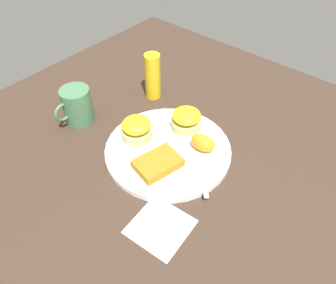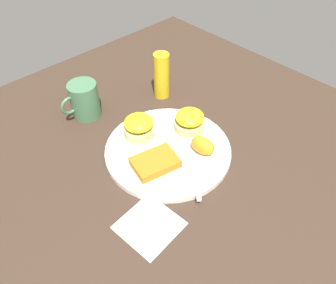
% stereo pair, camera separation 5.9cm
% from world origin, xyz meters
% --- Properties ---
extents(ground_plane, '(1.10, 1.10, 0.00)m').
position_xyz_m(ground_plane, '(0.00, 0.00, 0.00)').
color(ground_plane, '#38281E').
extents(plate, '(0.30, 0.30, 0.01)m').
position_xyz_m(plate, '(0.00, 0.00, 0.01)').
color(plate, silver).
rests_on(plate, ground_plane).
extents(sandwich_benedict_left, '(0.08, 0.08, 0.05)m').
position_xyz_m(sandwich_benedict_left, '(-0.09, -0.01, 0.04)').
color(sandwich_benedict_left, tan).
rests_on(sandwich_benedict_left, plate).
extents(sandwich_benedict_right, '(0.08, 0.08, 0.05)m').
position_xyz_m(sandwich_benedict_right, '(0.02, -0.08, 0.04)').
color(sandwich_benedict_right, tan).
rests_on(sandwich_benedict_right, plate).
extents(hashbrown_patty, '(0.11, 0.09, 0.02)m').
position_xyz_m(hashbrown_patty, '(0.06, 0.02, 0.02)').
color(hashbrown_patty, '#9E6A1A').
rests_on(hashbrown_patty, plate).
extents(orange_wedge, '(0.05, 0.07, 0.04)m').
position_xyz_m(orange_wedge, '(-0.05, 0.07, 0.04)').
color(orange_wedge, orange).
rests_on(orange_wedge, plate).
extents(fork, '(0.17, 0.18, 0.00)m').
position_xyz_m(fork, '(-0.03, 0.06, 0.02)').
color(fork, silver).
rests_on(fork, plate).
extents(cup, '(0.11, 0.08, 0.10)m').
position_xyz_m(cup, '(0.06, -0.26, 0.05)').
color(cup, '#42704C').
rests_on(cup, ground_plane).
extents(napkin, '(0.12, 0.12, 0.00)m').
position_xyz_m(napkin, '(0.17, 0.12, 0.00)').
color(napkin, white).
rests_on(napkin, ground_plane).
extents(condiment_bottle, '(0.04, 0.04, 0.13)m').
position_xyz_m(condiment_bottle, '(-0.15, -0.18, 0.07)').
color(condiment_bottle, gold).
rests_on(condiment_bottle, ground_plane).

